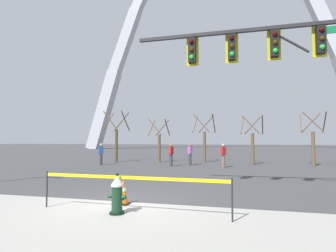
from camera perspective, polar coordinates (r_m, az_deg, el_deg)
name	(u,v)px	position (r m, az deg, el deg)	size (l,w,h in m)	color
ground_plane	(124,201)	(8.20, -9.60, -15.76)	(240.00, 240.00, 0.00)	#3D3D3F
fire_hydrant	(117,195)	(6.78, -10.92, -14.38)	(0.46, 0.48, 0.99)	black
caution_tape_barrier	(130,187)	(6.69, -8.16, -12.93)	(4.90, 0.19, 0.96)	#232326
traffic_cone_by_hydrant	(123,192)	(7.73, -9.69, -13.82)	(0.36, 0.36, 0.73)	black
traffic_signal_gantry	(289,62)	(9.83, 24.61, 12.52)	(7.82, 0.44, 6.00)	#232326
monument_arch	(216,37)	(57.90, 10.30, 18.36)	(57.46, 2.51, 52.28)	#B2B5BC
tree_far_left	(116,139)	(22.75, -11.11, -2.86)	(1.97, 1.98, 4.28)	brown
tree_left_mid	(159,143)	(21.90, -1.93, -3.72)	(1.66, 1.67, 3.58)	brown
tree_center_left	(204,141)	(22.27, 7.88, -3.21)	(1.85, 1.86, 4.00)	brown
tree_center_right	(252,143)	(20.84, 17.80, -3.47)	(1.71, 1.72, 3.68)	brown
tree_right_mid	(313,142)	(21.49, 28.86, -3.03)	(1.77, 1.78, 3.83)	brown
pedestrian_walking_left	(101,154)	(20.24, -14.29, -5.86)	(0.39, 0.38, 1.59)	#38383D
pedestrian_standing_center	(190,154)	(19.57, 4.76, -6.04)	(0.39, 0.37, 1.59)	#38383D
pedestrian_walking_right	(223,155)	(18.08, 11.86, -6.22)	(0.38, 0.39, 1.59)	brown
pedestrian_near_trees	(171,155)	(18.56, 0.65, -6.20)	(0.31, 0.39, 1.59)	#38383D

